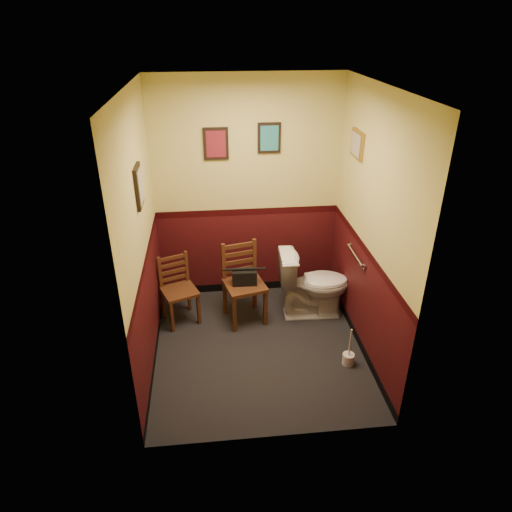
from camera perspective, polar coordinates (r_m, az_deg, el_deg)
The scene contains 17 objects.
floor at distance 5.09m, azimuth 0.31°, elevation -11.35°, with size 2.20×2.40×0.00m, color black.
ceiling at distance 3.98m, azimuth 0.41°, elevation 20.42°, with size 2.20×2.40×0.00m, color silver.
wall_back at distance 5.47m, azimuth -1.08°, elevation 7.88°, with size 2.20×2.70×0.00m, color #3B0C0F.
wall_front at distance 3.33m, azimuth 2.69°, elevation -6.24°, with size 2.20×2.70×0.00m, color #3B0C0F.
wall_left at distance 4.39m, azimuth -14.08°, elevation 1.82°, with size 2.40×2.70×0.00m, color #3B0C0F.
wall_right at distance 4.61m, azimuth 14.09°, elevation 3.10°, with size 2.40×2.70×0.00m, color #3B0C0F.
grab_bar at distance 4.98m, azimuth 12.32°, elevation 0.10°, with size 0.05×0.56×0.06m.
framed_print_back_a at distance 5.26m, azimuth -5.03°, elevation 13.80°, with size 0.28×0.04×0.36m.
framed_print_back_b at distance 5.29m, azimuth 1.67°, elevation 14.54°, with size 0.26×0.04×0.34m.
framed_print_left at distance 4.29m, azimuth -14.42°, elevation 8.43°, with size 0.04×0.30×0.38m.
framed_print_right at distance 4.91m, azimuth 12.52°, elevation 13.48°, with size 0.04×0.34×0.28m.
toilet at distance 5.43m, azimuth 7.21°, elevation -3.50°, with size 0.47×0.84×0.82m, color white.
toilet_brush at distance 4.93m, azimuth 11.46°, elevation -12.42°, with size 0.12×0.12×0.44m.
chair_left at distance 5.37m, azimuth -9.67°, elevation -4.16°, with size 0.49×0.49×0.81m.
chair_right at distance 5.29m, azimuth -1.58°, elevation -3.42°, with size 0.53×0.53×0.94m.
handbag at distance 5.20m, azimuth -1.45°, elevation -2.63°, with size 0.28×0.15×0.20m.
tp_stack at distance 5.88m, azimuth -1.34°, elevation -3.91°, with size 0.22×0.13×0.29m.
Camera 1 is at (-0.45, -3.92, 3.21)m, focal length 32.00 mm.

